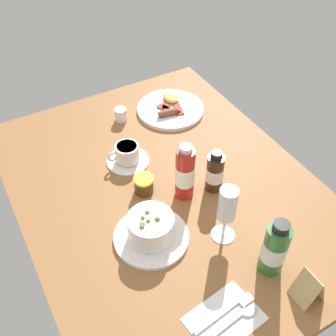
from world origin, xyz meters
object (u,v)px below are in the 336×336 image
Objects in this scene: coffee_cup at (127,155)px; sauce_bottle_brown at (215,172)px; wine_glass at (227,207)px; sauce_bottle_green at (275,248)px; menu_card at (310,286)px; cutlery_setting at (226,318)px; jam_jar at (144,184)px; sauce_bottle_red at (185,173)px; breakfast_plate at (170,108)px; creamer_jug at (121,114)px; porridge_bowl at (151,229)px.

coffee_cup is 0.96× the size of sauce_bottle_brown.
wine_glass reaches higher than sauce_bottle_green.
wine_glass reaches higher than menu_card.
jam_jar reaches higher than cutlery_setting.
menu_card is at bearing 14.90° from coffee_cup.
sauce_bottle_red is 0.77× the size of breakfast_plate.
creamer_jug is 35.44cm from jam_jar.
porridge_bowl is at bearing -135.44° from sauce_bottle_green.
sauce_bottle_green is at bearing -8.86° from breakfast_plate.
jam_jar is (-44.06, 1.49, 2.49)cm from cutlery_setting.
jam_jar is 20.83cm from sauce_bottle_brown.
jam_jar is 0.34× the size of sauce_bottle_green.
menu_card is (83.12, 9.45, 1.94)cm from creamer_jug.
menu_card reaches higher than jam_jar.
sauce_bottle_red is 2.09× the size of menu_card.
cutlery_setting is 25.85cm from wine_glass.
menu_card is (39.90, -0.60, -1.95)cm from sauce_bottle_brown.
creamer_jug is 59.70cm from wine_glass.
coffee_cup is 2.30× the size of jam_jar.
wine_glass reaches higher than cutlery_setting.
coffee_cup is 1.52× the size of menu_card.
breakfast_plate is (-16.77, 25.11, -1.89)cm from coffee_cup.
sauce_bottle_red is at bearing 54.59° from jam_jar.
creamer_jug is at bearing -174.39° from sauce_bottle_green.
cutlery_setting is at bearing -103.45° from menu_card.
sauce_bottle_green is (22.04, 21.70, 3.89)cm from porridge_bowl.
porridge_bowl is 1.08× the size of sauce_bottle_red.
wine_glass is at bearing 64.13° from porridge_bowl.
cutlery_setting is at bearing -20.42° from breakfast_plate.
porridge_bowl is at bearing -170.64° from cutlery_setting.
sauce_bottle_red is at bearing -169.20° from sauce_bottle_green.
coffee_cup is 0.78× the size of wine_glass.
porridge_bowl is at bearing -16.07° from creamer_jug.
jam_jar is at bearing -125.41° from sauce_bottle_red.
wine_glass is at bearing -161.93° from sauce_bottle_green.
porridge_bowl is 1.42× the size of sauce_bottle_brown.
breakfast_plate is at bearing 78.39° from creamer_jug.
sauce_bottle_red is 1.08× the size of sauce_bottle_green.
creamer_jug is 0.31× the size of sauce_bottle_green.
sauce_bottle_red reaches higher than porridge_bowl.
wine_glass is at bearing 24.44° from jam_jar.
coffee_cup is 28.80cm from sauce_bottle_brown.
sauce_bottle_red reaches higher than sauce_bottle_green.
sauce_bottle_brown is 0.58× the size of breakfast_plate.
sauce_bottle_green is at bearing 18.07° from wine_glass.
coffee_cup is 30.25cm from breakfast_plate.
sauce_bottle_green is at bearing 108.89° from cutlery_setting.
sauce_bottle_green reaches higher than sauce_bottle_brown.
jam_jar is at bearing -13.85° from creamer_jug.
porridge_bowl is 40.45cm from menu_card.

